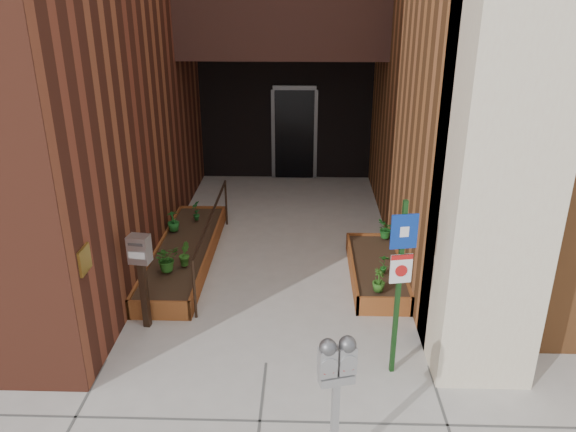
{
  "coord_description": "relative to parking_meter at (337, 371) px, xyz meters",
  "views": [
    {
      "loc": [
        0.45,
        -5.7,
        4.34
      ],
      "look_at": [
        0.22,
        1.8,
        1.23
      ],
      "focal_mm": 35.0,
      "sensor_mm": 36.0,
      "label": 1
    }
  ],
  "objects": [
    {
      "name": "ground",
      "position": [
        -0.75,
        1.64,
        -1.18
      ],
      "size": [
        80.0,
        80.0,
        0.0
      ],
      "primitive_type": "plane",
      "color": "#9E9991",
      "rests_on": "ground"
    },
    {
      "name": "planter_left",
      "position": [
        -2.3,
        4.34,
        -1.05
      ],
      "size": [
        0.9,
        3.6,
        0.3
      ],
      "color": "brown",
      "rests_on": "ground"
    },
    {
      "name": "planter_right",
      "position": [
        0.85,
        3.84,
        -1.04
      ],
      "size": [
        0.8,
        2.2,
        0.3
      ],
      "color": "brown",
      "rests_on": "ground"
    },
    {
      "name": "handrail",
      "position": [
        -1.8,
        4.29,
        -0.43
      ],
      "size": [
        0.04,
        3.34,
        0.9
      ],
      "color": "black",
      "rests_on": "ground"
    },
    {
      "name": "parking_meter",
      "position": [
        0.0,
        0.0,
        0.0
      ],
      "size": [
        0.35,
        0.21,
        1.52
      ],
      "color": "#9B9B9D",
      "rests_on": "ground"
    },
    {
      "name": "sign_post",
      "position": [
        0.78,
        1.53,
        0.18
      ],
      "size": [
        0.3,
        0.1,
        2.21
      ],
      "color": "#153814",
      "rests_on": "ground"
    },
    {
      "name": "payment_dropbox",
      "position": [
        -2.43,
        2.41,
        -0.2
      ],
      "size": [
        0.29,
        0.24,
        1.35
      ],
      "color": "black",
      "rests_on": "ground"
    },
    {
      "name": "shrub_left_a",
      "position": [
        -2.37,
        3.46,
        -0.68
      ],
      "size": [
        0.51,
        0.51,
        0.41
      ],
      "primitive_type": "imported",
      "rotation": [
        0.0,
        0.0,
        0.67
      ],
      "color": "#25621C",
      "rests_on": "planter_left"
    },
    {
      "name": "shrub_left_b",
      "position": [
        -2.15,
        3.65,
        -0.69
      ],
      "size": [
        0.22,
        0.22,
        0.37
      ],
      "primitive_type": "imported",
      "rotation": [
        0.0,
        0.0,
        1.68
      ],
      "color": "#2C631C",
      "rests_on": "planter_left"
    },
    {
      "name": "shrub_left_c",
      "position": [
        -2.6,
        4.95,
        -0.69
      ],
      "size": [
        0.29,
        0.29,
        0.38
      ],
      "primitive_type": "imported",
      "rotation": [
        0.0,
        0.0,
        3.65
      ],
      "color": "#1B5F20",
      "rests_on": "planter_left"
    },
    {
      "name": "shrub_left_d",
      "position": [
        -2.29,
        5.44,
        -0.69
      ],
      "size": [
        0.24,
        0.24,
        0.37
      ],
      "primitive_type": "imported",
      "rotation": [
        0.0,
        0.0,
        4.94
      ],
      "color": "#17501C",
      "rests_on": "planter_left"
    },
    {
      "name": "shrub_right_a",
      "position": [
        0.76,
        2.94,
        -0.71
      ],
      "size": [
        0.26,
        0.26,
        0.33
      ],
      "primitive_type": "imported",
      "rotation": [
        0.0,
        0.0,
        1.04
      ],
      "color": "#2B5C1A",
      "rests_on": "planter_right"
    },
    {
      "name": "shrub_right_b",
      "position": [
        0.91,
        3.48,
        -0.72
      ],
      "size": [
        0.2,
        0.2,
        0.31
      ],
      "primitive_type": "imported",
      "rotation": [
        0.0,
        0.0,
        2.91
      ],
      "color": "#1A5B1A",
      "rests_on": "planter_right"
    },
    {
      "name": "shrub_right_c",
      "position": [
        1.09,
        4.74,
        -0.71
      ],
      "size": [
        0.37,
        0.37,
        0.33
      ],
      "primitive_type": "imported",
      "rotation": [
        0.0,
        0.0,
        4.41
      ],
      "color": "#1B611F",
      "rests_on": "planter_right"
    }
  ]
}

